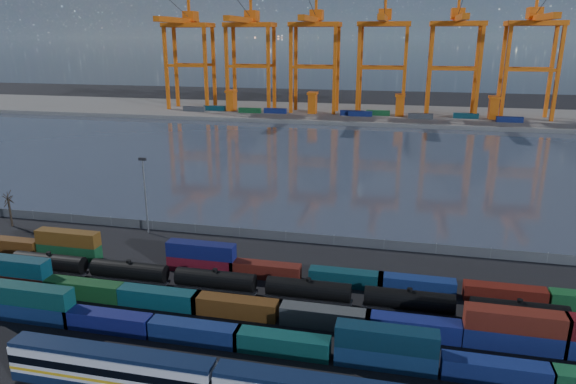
# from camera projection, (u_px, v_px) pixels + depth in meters

# --- Properties ---
(ground) EXTENTS (700.00, 700.00, 0.00)m
(ground) POSITION_uv_depth(u_px,v_px,m) (246.00, 307.00, 80.07)
(ground) COLOR black
(ground) RESTS_ON ground
(harbor_water) EXTENTS (700.00, 700.00, 0.00)m
(harbor_water) POSITION_uv_depth(u_px,v_px,m) (335.00, 159.00, 178.15)
(harbor_water) COLOR #343B4B
(harbor_water) RESTS_ON ground
(far_quay) EXTENTS (700.00, 70.00, 2.00)m
(far_quay) POSITION_uv_depth(u_px,v_px,m) (361.00, 114.00, 275.94)
(far_quay) COLOR #514F4C
(far_quay) RESTS_ON ground
(container_row_south) EXTENTS (127.59, 2.62, 5.58)m
(container_row_south) POSITION_uv_depth(u_px,v_px,m) (112.00, 317.00, 73.08)
(container_row_south) COLOR #3F4345
(container_row_south) RESTS_ON ground
(container_row_mid) EXTENTS (143.10, 2.67, 5.68)m
(container_row_mid) POSITION_uv_depth(u_px,v_px,m) (224.00, 302.00, 77.55)
(container_row_mid) COLOR #444749
(container_row_mid) RESTS_ON ground
(container_row_north) EXTENTS (141.78, 2.54, 5.41)m
(container_row_north) POSITION_uv_depth(u_px,v_px,m) (217.00, 263.00, 91.44)
(container_row_north) COLOR navy
(container_row_north) RESTS_ON ground
(tanker_string) EXTENTS (91.38, 2.98, 4.27)m
(tanker_string) POSITION_uv_depth(u_px,v_px,m) (261.00, 285.00, 82.49)
(tanker_string) COLOR black
(tanker_string) RESTS_ON ground
(waterfront_fence) EXTENTS (160.12, 0.12, 2.20)m
(waterfront_fence) POSITION_uv_depth(u_px,v_px,m) (286.00, 236.00, 105.94)
(waterfront_fence) COLOR #595B5E
(waterfront_fence) RESTS_ON ground
(bare_tree) EXTENTS (2.20, 2.15, 8.20)m
(bare_tree) POSITION_uv_depth(u_px,v_px,m) (10.00, 209.00, 113.37)
(bare_tree) COLOR black
(bare_tree) RESTS_ON ground
(yard_light_mast) EXTENTS (1.60, 0.40, 16.60)m
(yard_light_mast) POSITION_uv_depth(u_px,v_px,m) (145.00, 192.00, 107.98)
(yard_light_mast) COLOR slate
(yard_light_mast) RESTS_ON ground
(gantry_cranes) EXTENTS (201.05, 50.01, 67.73)m
(gantry_cranes) POSITION_uv_depth(u_px,v_px,m) (349.00, 35.00, 259.47)
(gantry_cranes) COLOR #E35F10
(gantry_cranes) RESTS_ON ground
(quay_containers) EXTENTS (172.58, 10.99, 2.60)m
(quay_containers) POSITION_uv_depth(u_px,v_px,m) (338.00, 113.00, 264.01)
(quay_containers) COLOR navy
(quay_containers) RESTS_ON far_quay
(straddle_carriers) EXTENTS (140.00, 7.00, 11.10)m
(straddle_carriers) POSITION_uv_depth(u_px,v_px,m) (355.00, 103.00, 265.16)
(straddle_carriers) COLOR #E35F10
(straddle_carriers) RESTS_ON far_quay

